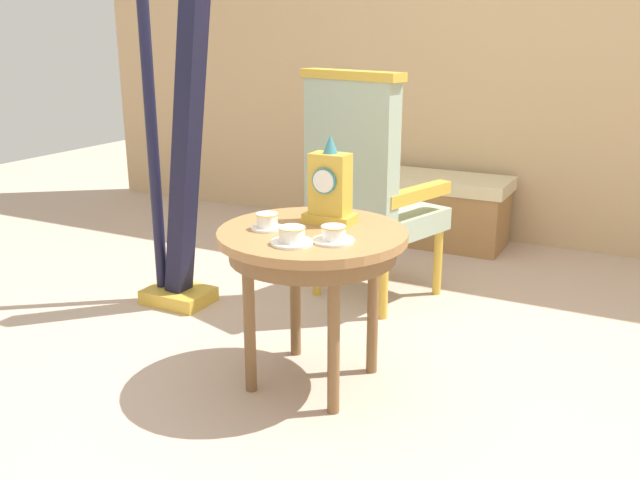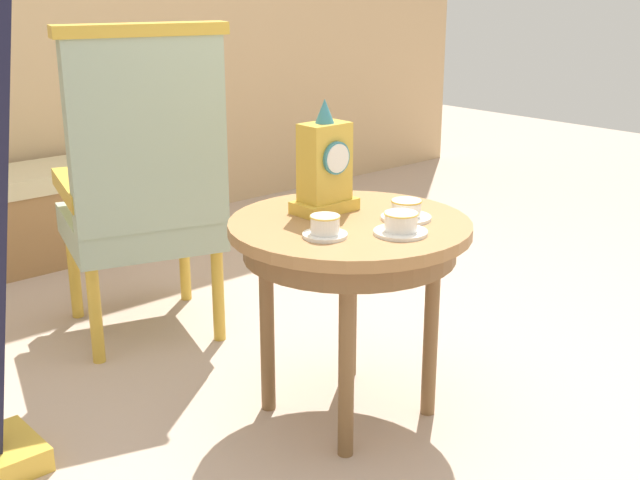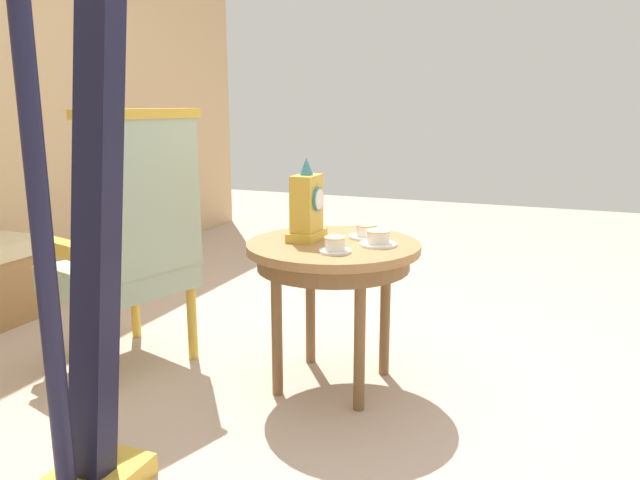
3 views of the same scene
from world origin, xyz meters
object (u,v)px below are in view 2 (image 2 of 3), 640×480
armchair (143,183)px  window_bench (10,220)px  teacup_center (406,211)px  teacup_right (401,224)px  teacup_left (325,227)px  mantel_clock (325,167)px  side_table (349,246)px

armchair → window_bench: (-0.07, 1.11, -0.37)m
teacup_center → window_bench: 2.15m
teacup_right → teacup_center: bearing=36.8°
teacup_left → window_bench: 2.09m
teacup_center → mantel_clock: 0.27m
armchair → window_bench: 1.17m
side_table → teacup_center: (0.13, -0.10, 0.10)m
teacup_right → mantel_clock: (-0.01, 0.30, 0.11)m
side_table → teacup_right: size_ratio=4.72×
side_table → mantel_clock: size_ratio=2.09×
teacup_left → mantel_clock: bearing=48.1°
teacup_center → side_table: bearing=144.1°
teacup_center → teacup_left: bearing=173.8°
side_table → armchair: armchair is taller
window_bench → mantel_clock: bearing=-82.4°
side_table → teacup_left: bearing=-157.2°
side_table → teacup_center: bearing=-35.9°
mantel_clock → teacup_center: bearing=-60.7°
mantel_clock → window_bench: mantel_clock is taller
teacup_left → teacup_right: 0.21m
teacup_left → teacup_center: size_ratio=0.84×
teacup_right → mantel_clock: 0.32m
side_table → teacup_center: teacup_center is taller
teacup_right → teacup_left: bearing=145.4°
teacup_center → mantel_clock: mantel_clock is taller
side_table → teacup_center: size_ratio=4.81×
teacup_left → teacup_center: (0.29, -0.03, -0.00)m
teacup_left → window_bench: bearing=92.3°
armchair → window_bench: armchair is taller
teacup_center → teacup_right: bearing=-143.2°
side_table → teacup_left: (-0.15, -0.07, 0.10)m
side_table → teacup_left: 0.20m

